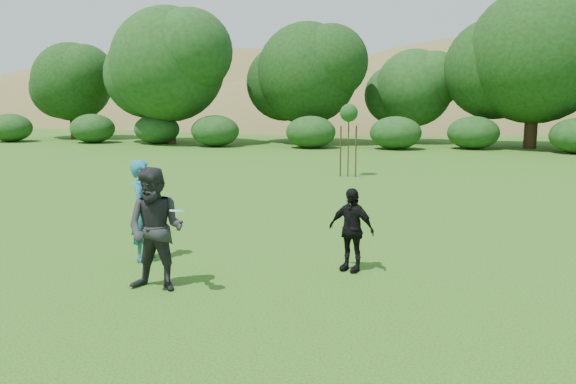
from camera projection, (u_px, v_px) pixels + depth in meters
name	position (u px, v px, depth m)	size (l,w,h in m)	color
ground	(252.00, 287.00, 9.26)	(120.00, 120.00, 0.00)	#19470C
player_teal	(144.00, 210.00, 10.68)	(0.71, 0.47, 1.94)	#1C657F
player_grey	(156.00, 230.00, 8.99)	(0.98, 0.76, 2.01)	#252528
player_black	(351.00, 230.00, 10.05)	(0.89, 0.37, 1.51)	black
frisbee	(178.00, 211.00, 8.62)	(0.27, 0.27, 0.08)	white
sapling	(349.00, 115.00, 21.80)	(0.70, 0.70, 2.85)	#3E2B18
hillside	(379.00, 208.00, 77.50)	(150.00, 72.00, 52.00)	olive
tree_row	(419.00, 69.00, 35.52)	(53.92, 10.38, 9.62)	#3A2616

